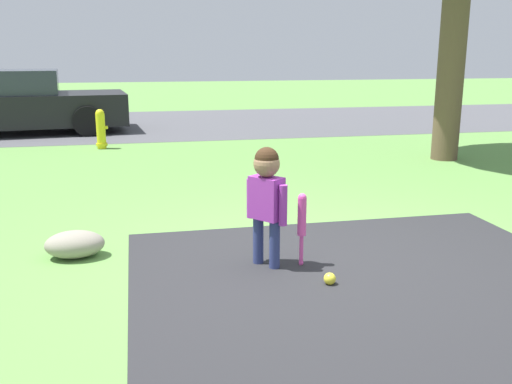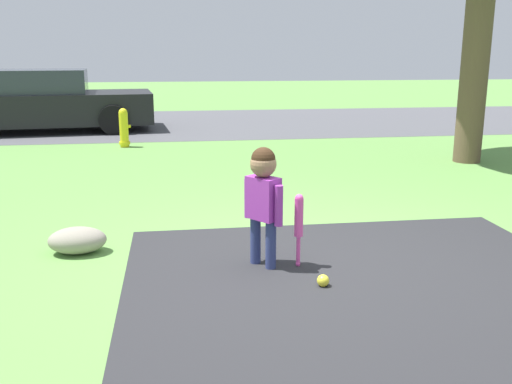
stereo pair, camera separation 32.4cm
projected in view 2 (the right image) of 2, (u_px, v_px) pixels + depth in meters
The scene contains 8 objects.
ground_plane at pixel (314, 260), 4.78m from camera, with size 60.00×60.00×0.00m, color #5B8C42.
street_strip at pixel (220, 122), 14.13m from camera, with size 40.00×6.00×0.01m.
child at pixel (263, 190), 4.52m from camera, with size 0.28×0.33×0.98m.
baseball_bat at pixel (299, 220), 4.57m from camera, with size 0.07×0.07×0.61m.
sports_ball at pixel (323, 281), 4.24m from camera, with size 0.09×0.09×0.09m.
fire_hydrant at pixel (124, 128), 10.41m from camera, with size 0.23×0.20×0.71m.
parked_car at pixel (45, 102), 12.47m from camera, with size 4.63×2.42×1.33m.
edging_rock at pixel (77, 240), 4.94m from camera, with size 0.50×0.34×0.23m.
Camera 2 is at (-1.13, -4.39, 1.70)m, focal length 40.00 mm.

